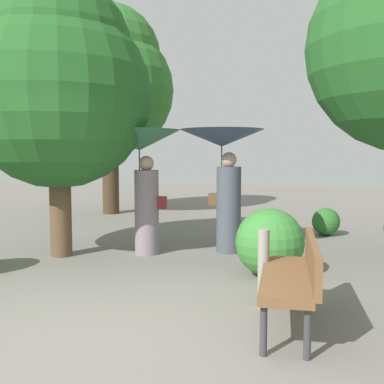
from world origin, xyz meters
TOP-DOWN VIEW (x-y plane):
  - ground_plane at (0.00, 0.00)m, footprint 40.00×40.00m
  - person_left at (-0.72, 3.38)m, footprint 1.31×1.31m
  - person_right at (0.55, 3.82)m, footprint 1.38×1.38m
  - park_bench at (1.71, 0.73)m, footprint 0.53×1.51m
  - tree_near_left at (-1.91, 2.93)m, footprint 2.89×2.89m
  - tree_mid_left at (-3.22, 7.94)m, footprint 3.44×3.44m
  - bush_path_right at (2.30, 5.78)m, footprint 0.55×0.55m
  - bush_behind_bench at (1.38, 2.46)m, footprint 0.90×0.90m
  - path_marker_post at (1.39, 1.20)m, footprint 0.12×0.12m

SIDE VIEW (x-z plane):
  - ground_plane at x=0.00m, z-range 0.00..0.00m
  - bush_path_right at x=2.30m, z-range 0.00..0.55m
  - path_marker_post at x=1.39m, z-range 0.00..0.83m
  - bush_behind_bench at x=1.38m, z-range 0.00..0.90m
  - park_bench at x=1.71m, z-range 0.10..0.93m
  - person_right at x=0.55m, z-range 0.51..2.53m
  - person_left at x=-0.72m, z-range 0.53..2.52m
  - tree_near_left at x=-1.91m, z-range 0.56..4.91m
  - tree_mid_left at x=-3.22m, z-range 0.81..6.40m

